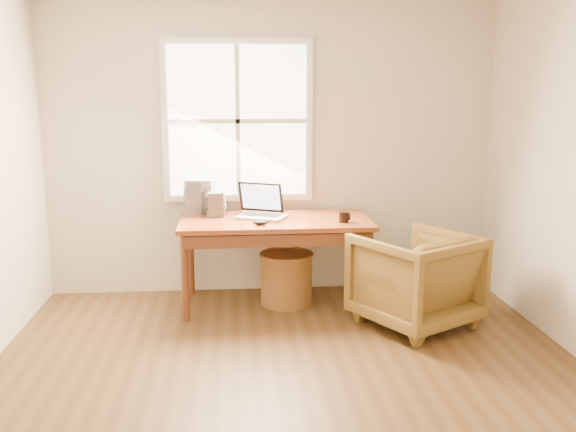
% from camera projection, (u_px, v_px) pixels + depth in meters
% --- Properties ---
extents(room_shell, '(4.04, 4.54, 2.64)m').
position_uv_depth(room_shell, '(290.00, 179.00, 3.69)').
color(room_shell, '#51361B').
rests_on(room_shell, ground).
extents(desk, '(1.60, 0.80, 0.04)m').
position_uv_depth(desk, '(275.00, 221.00, 5.40)').
color(desk, brown).
rests_on(desk, room_shell).
extents(armchair, '(1.10, 1.11, 0.74)m').
position_uv_depth(armchair, '(415.00, 279.00, 4.99)').
color(armchair, brown).
rests_on(armchair, room_shell).
extents(wicker_stool, '(0.48, 0.48, 0.44)m').
position_uv_depth(wicker_stool, '(286.00, 279.00, 5.51)').
color(wicker_stool, brown).
rests_on(wicker_stool, room_shell).
extents(laptop, '(0.48, 0.49, 0.27)m').
position_uv_depth(laptop, '(262.00, 203.00, 5.41)').
color(laptop, '#AAACB1').
rests_on(laptop, desk).
extents(mouse, '(0.13, 0.09, 0.04)m').
position_uv_depth(mouse, '(260.00, 223.00, 5.16)').
color(mouse, black).
rests_on(mouse, desk).
extents(coffee_mug, '(0.09, 0.09, 0.09)m').
position_uv_depth(coffee_mug, '(344.00, 217.00, 5.27)').
color(coffee_mug, black).
rests_on(coffee_mug, desk).
extents(cd_stack_a, '(0.18, 0.17, 0.30)m').
position_uv_depth(cd_stack_a, '(205.00, 196.00, 5.62)').
color(cd_stack_a, '#AFB3BB').
rests_on(cd_stack_a, desk).
extents(cd_stack_b, '(0.15, 0.14, 0.21)m').
position_uv_depth(cd_stack_b, '(215.00, 205.00, 5.49)').
color(cd_stack_b, '#242429').
rests_on(cd_stack_b, desk).
extents(cd_stack_c, '(0.16, 0.15, 0.31)m').
position_uv_depth(cd_stack_c, '(192.00, 198.00, 5.53)').
color(cd_stack_c, gray).
rests_on(cd_stack_c, desk).
extents(cd_stack_d, '(0.16, 0.15, 0.19)m').
position_uv_depth(cd_stack_d, '(217.00, 203.00, 5.64)').
color(cd_stack_d, silver).
rests_on(cd_stack_d, desk).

